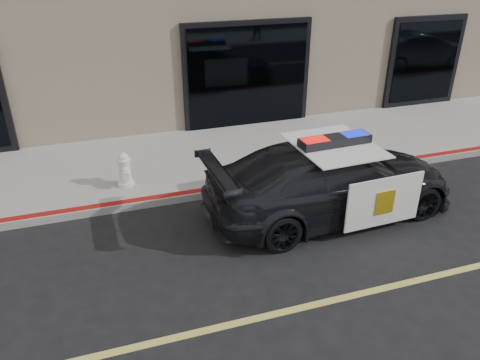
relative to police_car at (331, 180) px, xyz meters
name	(u,v)px	position (x,y,z in m)	size (l,w,h in m)	color
ground	(450,273)	(0.96, -2.25, -0.70)	(120.00, 120.00, 0.00)	black
sidewalk_n	(307,144)	(0.96, 3.00, -0.63)	(60.00, 3.50, 0.15)	gray
police_car	(331,180)	(0.00, 0.00, 0.00)	(2.41, 4.93, 1.56)	black
fire_hydrant	(125,170)	(-3.58, 2.03, -0.20)	(0.33, 0.46, 0.74)	white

